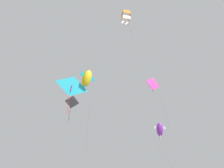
{
  "coord_description": "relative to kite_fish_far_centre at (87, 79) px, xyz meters",
  "views": [
    {
      "loc": [
        16.11,
        8.45,
        12.32
      ],
      "look_at": [
        -0.73,
        1.47,
        29.32
      ],
      "focal_mm": 35.63,
      "sensor_mm": 36.0,
      "label": 1
    }
  ],
  "objects": [
    {
      "name": "kite_fish_upper_right",
      "position": [
        -6.45,
        6.01,
        -4.2
      ],
      "size": [
        2.67,
        2.2,
        6.79
      ],
      "rotation": [
        0.44,
        0.0,
        2.05
      ],
      "color": "purple"
    },
    {
      "name": "kite_diamond_highest",
      "position": [
        -5.72,
        6.22,
        1.91
      ],
      "size": [
        2.26,
        1.8,
        8.64
      ],
      "rotation": [
        0.21,
        0.0,
        2.59
      ],
      "color": "#DB2D93"
    },
    {
      "name": "kite_fish_far_centre",
      "position": [
        0.0,
        0.0,
        0.0
      ],
      "size": [
        2.38,
        1.95,
        9.81
      ],
      "rotation": [
        0.47,
        0.0,
        2.62
      ],
      "color": "yellow"
    },
    {
      "name": "kite_delta_near_left",
      "position": [
        1.84,
        -0.46,
        -2.61
      ],
      "size": [
        2.26,
        1.93,
        4.7
      ],
      "rotation": [
        0.3,
        0.0,
        2.44
      ],
      "color": "#1EB2C6"
    },
    {
      "name": "kite_diamond_mid_left",
      "position": [
        -3.67,
        -4.06,
        0.58
      ],
      "size": [
        2.84,
        2.57,
        7.66
      ],
      "rotation": [
        0.28,
        0.0,
        2.43
      ],
      "color": "black"
    },
    {
      "name": "kite_box_low_drifter",
      "position": [
        3.43,
        5.99,
        3.49
      ],
      "size": [
        1.45,
        1.3,
        4.33
      ],
      "rotation": [
        0.21,
        0.0,
        2.17
      ],
      "color": "orange"
    }
  ]
}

